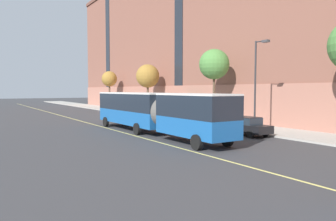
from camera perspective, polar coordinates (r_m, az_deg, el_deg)
ground_plane at (r=29.76m, az=-2.36°, el=-3.70°), size 260.00×260.00×0.00m
sidewalk at (r=37.31m, az=7.57°, el=-2.13°), size 5.38×160.00×0.15m
apartment_facade at (r=42.13m, az=19.97°, el=15.46°), size 15.20×110.00×25.21m
city_bus at (r=27.80m, az=-2.66°, el=0.04°), size 2.96×18.73×3.54m
parked_car_champagne_0 at (r=37.90m, az=-0.29°, el=-0.93°), size 1.96×4.59×1.56m
parked_car_white_1 at (r=49.81m, az=-8.55°, el=0.12°), size 2.08×4.42×1.56m
parked_car_black_3 at (r=28.04m, az=13.31°, el=-2.64°), size 1.92×4.71×1.56m
street_tree_mid_block at (r=36.67m, az=8.04°, el=7.92°), size 3.34×3.34×8.12m
street_tree_far_uptown at (r=49.54m, az=-3.56°, el=5.97°), size 3.51×3.51×7.47m
street_tree_far_downtown at (r=63.63m, az=-10.18°, el=5.39°), size 2.92×2.92×7.19m
street_lamp at (r=29.36m, az=15.26°, el=5.61°), size 0.36×1.48×7.85m
fire_hydrant at (r=44.37m, az=-2.87°, el=-0.64°), size 0.42×0.24×0.72m
lane_centerline at (r=31.29m, az=-9.37°, el=-3.38°), size 0.16×140.00×0.01m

